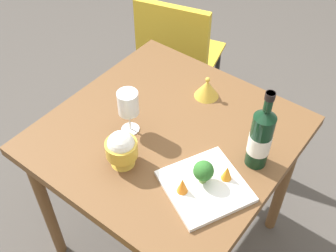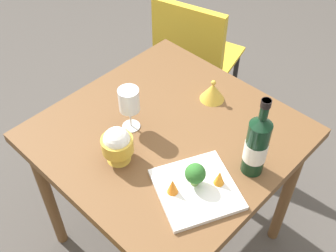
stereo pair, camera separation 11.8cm
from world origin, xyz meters
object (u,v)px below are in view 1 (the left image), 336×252
chair_by_wall (177,52)px  wine_glass (128,104)px  rice_bowl (121,149)px  carrot_garnish_left (227,173)px  carrot_garnish_right (182,185)px  wine_bottle (261,137)px  serving_plate (205,186)px  broccoli_floret (203,171)px  rice_bowl_lid (208,89)px

chair_by_wall → wine_glass: size_ratio=4.75×
rice_bowl → carrot_garnish_left: 0.36m
chair_by_wall → carrot_garnish_left: chair_by_wall is taller
rice_bowl → carrot_garnish_right: 0.24m
carrot_garnish_right → rice_bowl: bearing=-85.4°
chair_by_wall → wine_bottle: bearing=-53.0°
rice_bowl → wine_bottle: bearing=128.1°
wine_bottle → chair_by_wall: bearing=-127.7°
serving_plate → broccoli_floret: (-0.01, -0.02, 0.06)m
rice_bowl → broccoli_floret: (-0.09, 0.27, -0.01)m
broccoli_floret → carrot_garnish_left: bearing=135.2°
chair_by_wall → rice_bowl_lid: bearing=-57.6°
rice_bowl_lid → broccoli_floret: broccoli_floret is taller
rice_bowl_lid → rice_bowl: bearing=-4.4°
carrot_garnish_left → serving_plate: bearing=-31.6°
rice_bowl_lid → carrot_garnish_left: (0.32, 0.29, 0.01)m
wine_bottle → rice_bowl_lid: (-0.19, -0.32, -0.09)m
serving_plate → broccoli_floret: broccoli_floret is taller
chair_by_wall → broccoli_floret: (0.81, 0.70, 0.30)m
wine_bottle → carrot_garnish_left: bearing=-15.4°
wine_glass → serving_plate: 0.39m
serving_plate → broccoli_floret: 0.06m
rice_bowl → broccoli_floret: 0.28m
wine_glass → serving_plate: (0.05, 0.37, -0.12)m
wine_glass → carrot_garnish_right: size_ratio=3.03×
wine_glass → rice_bowl: (0.14, 0.09, -0.05)m
rice_bowl → carrot_garnish_right: size_ratio=2.40×
wine_bottle → serving_plate: wine_bottle is taller
broccoli_floret → serving_plate: bearing=60.8°
carrot_garnish_right → broccoli_floret: bearing=158.4°
chair_by_wall → broccoli_floret: bearing=-64.1°
rice_bowl_lid → serving_plate: size_ratio=0.30×
serving_plate → carrot_garnish_right: (0.07, -0.04, 0.04)m
chair_by_wall → rice_bowl: 1.04m
rice_bowl → carrot_garnish_left: bearing=114.7°
rice_bowl → serving_plate: 0.30m
carrot_garnish_right → carrot_garnish_left: bearing=146.8°
broccoli_floret → wine_bottle: bearing=154.0°
rice_bowl → chair_by_wall: bearing=-154.2°
carrot_garnish_left → wine_glass: bearing=-88.2°
wine_bottle → serving_plate: 0.24m
carrot_garnish_left → chair_by_wall: bearing=-134.6°
serving_plate → carrot_garnish_right: 0.09m
rice_bowl → serving_plate: (-0.08, 0.28, -0.07)m
chair_by_wall → carrot_garnish_right: chair_by_wall is taller
rice_bowl_lid → broccoli_floret: size_ratio=1.17×
chair_by_wall → carrot_garnish_left: size_ratio=14.90×
broccoli_floret → carrot_garnish_left: (-0.06, 0.06, -0.02)m
carrot_garnish_right → wine_bottle: bearing=155.2°
chair_by_wall → rice_bowl: (0.90, 0.44, 0.30)m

